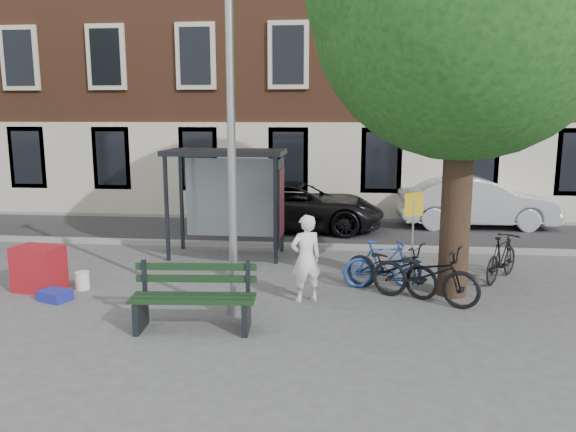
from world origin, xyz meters
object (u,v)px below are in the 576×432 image
(bike_c, at_px, (391,267))
(red_stand, at_px, (39,269))
(lamppost, at_px, (232,155))
(bench, at_px, (194,301))
(bus_shelter, at_px, (242,179))
(bike_a, at_px, (425,274))
(bike_d, at_px, (502,258))
(car_silver, at_px, (476,202))
(car_dark, at_px, (297,206))
(bike_b, at_px, (383,264))
(painter, at_px, (306,258))
(notice_sign, at_px, (413,220))

(bike_c, height_order, red_stand, bike_c)
(lamppost, distance_m, bench, 2.49)
(bus_shelter, distance_m, bike_a, 5.27)
(red_stand, bearing_deg, bus_shelter, 42.76)
(bus_shelter, height_order, red_stand, bus_shelter)
(lamppost, height_order, red_stand, lamppost)
(bike_a, bearing_deg, bike_d, -22.39)
(car_silver, bearing_deg, car_dark, 97.26)
(bus_shelter, height_order, bike_b, bus_shelter)
(bench, height_order, car_dark, car_dark)
(bike_b, bearing_deg, car_dark, 11.35)
(bike_d, bearing_deg, car_silver, -63.16)
(bus_shelter, height_order, painter, bus_shelter)
(bike_b, relative_size, bike_d, 0.99)
(bus_shelter, xyz_separation_m, bench, (0.10, -4.88, -1.44))
(lamppost, bearing_deg, bike_d, 26.34)
(bike_d, bearing_deg, bike_a, 75.39)
(painter, xyz_separation_m, bench, (-1.71, -1.57, -0.35))
(painter, height_order, notice_sign, notice_sign)
(bike_c, relative_size, bike_d, 1.19)
(red_stand, bearing_deg, bike_b, 7.86)
(bus_shelter, bearing_deg, red_stand, -137.24)
(bench, distance_m, car_silver, 11.20)
(lamppost, distance_m, notice_sign, 3.68)
(bus_shelter, bearing_deg, car_silver, 33.38)
(lamppost, distance_m, bike_c, 3.91)
(bike_a, bearing_deg, bench, 140.24)
(bike_d, bearing_deg, bike_b, 50.80)
(bus_shelter, xyz_separation_m, car_silver, (6.52, 4.29, -1.14))
(bike_d, height_order, notice_sign, notice_sign)
(lamppost, xyz_separation_m, bench, (-0.51, -0.77, -2.31))
(lamppost, xyz_separation_m, bike_d, (5.20, 2.57, -2.29))
(painter, distance_m, red_stand, 5.32)
(bike_b, bearing_deg, bike_a, -149.62)
(bench, bearing_deg, bike_b, 34.52)
(bike_c, bearing_deg, car_dark, 53.05)
(bike_a, xyz_separation_m, bike_d, (1.79, 1.59, -0.05))
(bench, relative_size, notice_sign, 1.01)
(bus_shelter, relative_size, painter, 1.73)
(bike_c, relative_size, red_stand, 2.18)
(bus_shelter, distance_m, car_dark, 3.67)
(lamppost, xyz_separation_m, painter, (1.20, 0.79, -1.96))
(car_dark, bearing_deg, painter, -172.41)
(bike_c, xyz_separation_m, bike_d, (2.38, 1.10, -0.02))
(bike_b, relative_size, bike_c, 0.83)
(bus_shelter, distance_m, red_stand, 4.99)
(bus_shelter, xyz_separation_m, red_stand, (-3.50, -3.24, -1.47))
(bench, xyz_separation_m, bike_b, (3.19, 2.58, 0.01))
(bike_a, bearing_deg, car_silver, 7.37)
(painter, xyz_separation_m, red_stand, (-5.31, 0.08, -0.37))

